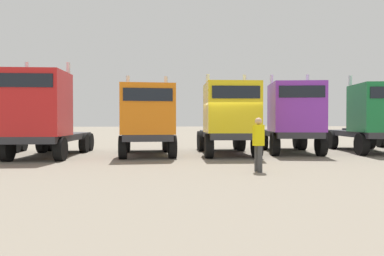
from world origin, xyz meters
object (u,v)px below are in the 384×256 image
object	(u,v)px
semi_truck_purple	(293,117)
semi_truck_green	(373,118)
semi_truck_red	(43,115)
visitor_in_hivis	(258,140)
semi_truck_yellow	(229,118)
semi_truck_orange	(147,119)

from	to	relation	value
semi_truck_purple	semi_truck_green	bearing A→B (deg)	97.00
semi_truck_red	visitor_in_hivis	size ratio (longest dim) A/B	3.61
semi_truck_purple	visitor_in_hivis	world-z (taller)	semi_truck_purple
visitor_in_hivis	semi_truck_purple	bearing A→B (deg)	54.33
semi_truck_red	semi_truck_yellow	bearing A→B (deg)	95.17
visitor_in_hivis	semi_truck_green	bearing A→B (deg)	31.80
semi_truck_red	semi_truck_orange	bearing A→B (deg)	98.21
semi_truck_yellow	visitor_in_hivis	world-z (taller)	semi_truck_yellow
semi_truck_green	semi_truck_orange	bearing A→B (deg)	-79.65
semi_truck_orange	visitor_in_hivis	size ratio (longest dim) A/B	3.17
semi_truck_red	semi_truck_green	xyz separation A→B (m)	(16.39, 0.15, -0.10)
semi_truck_yellow	visitor_in_hivis	bearing A→B (deg)	0.98
semi_truck_orange	semi_truck_red	bearing A→B (deg)	-86.58
semi_truck_green	semi_truck_red	bearing A→B (deg)	-78.45
semi_truck_purple	visitor_in_hivis	xyz separation A→B (m)	(-3.88, -5.88, -0.85)
semi_truck_red	visitor_in_hivis	xyz separation A→B (m)	(8.23, -5.37, -0.91)
semi_truck_yellow	semi_truck_purple	world-z (taller)	semi_truck_purple
semi_truck_red	semi_truck_green	size ratio (longest dim) A/B	0.96
semi_truck_red	semi_truck_green	world-z (taller)	semi_truck_red
semi_truck_purple	semi_truck_red	bearing A→B (deg)	-75.82
semi_truck_yellow	semi_truck_purple	size ratio (longest dim) A/B	0.99
semi_truck_orange	visitor_in_hivis	world-z (taller)	semi_truck_orange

